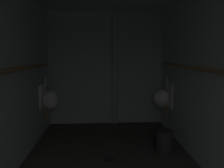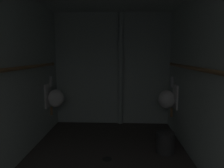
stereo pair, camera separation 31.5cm
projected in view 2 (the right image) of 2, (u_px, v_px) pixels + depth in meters
wall_right at (224, 85)px, 2.10m from camera, size 0.06×4.70×2.36m
wall_back at (112, 69)px, 4.45m from camera, size 2.54×0.06×2.36m
urinal_left_mid at (55, 98)px, 3.95m from camera, size 0.32×0.30×0.76m
urinal_right_mid at (168, 99)px, 3.85m from camera, size 0.32×0.30×0.76m
supply_pipe_right at (218, 73)px, 2.05m from camera, size 0.06×3.91×0.06m
standpipe_back_wall at (121, 70)px, 4.33m from camera, size 0.11×0.11×2.31m
floor_drain at (107, 159)px, 2.98m from camera, size 0.14×0.14×0.01m
waste_bin at (165, 142)px, 3.17m from camera, size 0.27×0.27×0.32m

